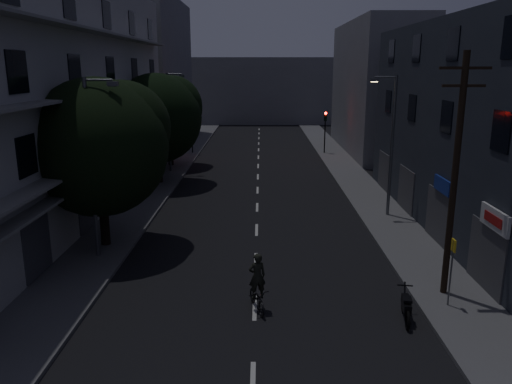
{
  "coord_description": "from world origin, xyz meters",
  "views": [
    {
      "loc": [
        0.2,
        -10.23,
        8.58
      ],
      "look_at": [
        0.0,
        12.0,
        3.0
      ],
      "focal_mm": 35.0,
      "sensor_mm": 36.0,
      "label": 1
    }
  ],
  "objects_px": {
    "bus_stop_sign": "(452,260)",
    "cyclist": "(257,291)",
    "motorcycle": "(406,308)",
    "utility_pole": "(455,172)"
  },
  "relations": [
    {
      "from": "bus_stop_sign",
      "to": "cyclist",
      "type": "height_order",
      "value": "bus_stop_sign"
    },
    {
      "from": "bus_stop_sign",
      "to": "motorcycle",
      "type": "bearing_deg",
      "value": -154.39
    },
    {
      "from": "bus_stop_sign",
      "to": "motorcycle",
      "type": "relative_size",
      "value": 1.37
    },
    {
      "from": "utility_pole",
      "to": "bus_stop_sign",
      "type": "xyz_separation_m",
      "value": [
        -0.22,
        -1.08,
        -2.98
      ]
    },
    {
      "from": "bus_stop_sign",
      "to": "cyclist",
      "type": "xyz_separation_m",
      "value": [
        -6.96,
        -0.12,
        -1.16
      ]
    },
    {
      "from": "motorcycle",
      "to": "cyclist",
      "type": "distance_m",
      "value": 5.24
    },
    {
      "from": "bus_stop_sign",
      "to": "cyclist",
      "type": "distance_m",
      "value": 7.06
    },
    {
      "from": "utility_pole",
      "to": "motorcycle",
      "type": "bearing_deg",
      "value": -136.05
    },
    {
      "from": "bus_stop_sign",
      "to": "cyclist",
      "type": "bearing_deg",
      "value": -179.0
    },
    {
      "from": "bus_stop_sign",
      "to": "utility_pole",
      "type": "bearing_deg",
      "value": 78.24
    }
  ]
}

